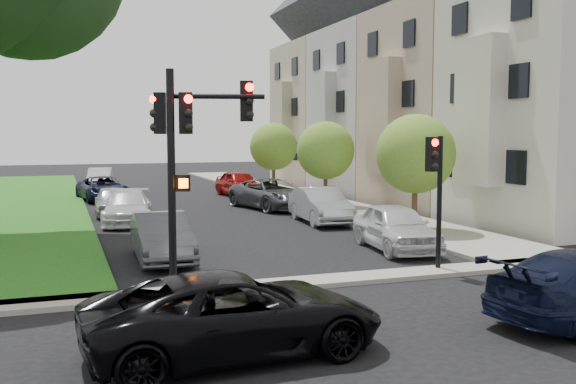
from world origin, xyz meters
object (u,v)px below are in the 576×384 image
object	(u,v)px
car_parked_2	(272,194)
car_parked_7	(113,201)
car_cross_near	(235,314)
car_parked_8	(103,189)
small_tree_a	(415,154)
small_tree_c	(274,147)
car_parked_9	(100,178)
traffic_signal_main	(188,140)
car_parked_5	(161,237)
car_parked_6	(128,208)
car_parked_1	(320,205)
car_parked_0	(396,227)
car_parked_3	(239,183)
traffic_signal_secondary	(436,178)
small_tree_b	(326,150)

from	to	relation	value
car_parked_2	car_parked_7	distance (m)	7.56
car_cross_near	car_parked_8	bearing A→B (deg)	-3.09
small_tree_a	small_tree_c	bearing A→B (deg)	90.00
small_tree_c	car_parked_9	world-z (taller)	small_tree_c
traffic_signal_main	car_cross_near	world-z (taller)	traffic_signal_main
car_parked_8	car_parked_9	xyz separation A→B (m)	(0.34, 8.04, 0.03)
car_parked_5	car_parked_6	distance (m)	8.25
small_tree_c	car_parked_1	size ratio (longest dim) A/B	0.98
car_parked_8	car_parked_0	bearing A→B (deg)	-75.94
car_parked_6	car_parked_8	bearing A→B (deg)	100.96
car_parked_1	car_parked_7	bearing A→B (deg)	149.57
small_tree_a	car_parked_7	xyz separation A→B (m)	(-10.15, 9.03, -2.28)
traffic_signal_main	car_parked_2	xyz separation A→B (m)	(7.01, 15.22, -2.79)
car_cross_near	car_parked_5	world-z (taller)	car_cross_near
car_parked_2	car_parked_3	bearing A→B (deg)	76.37
car_parked_8	traffic_signal_secondary	bearing A→B (deg)	-80.53
traffic_signal_secondary	car_parked_3	xyz separation A→B (m)	(0.70, 21.99, -1.76)
small_tree_c	traffic_signal_secondary	size ratio (longest dim) A/B	1.21
small_tree_a	car_cross_near	distance (m)	14.56
small_tree_c	car_parked_5	distance (m)	21.19
small_tree_b	car_parked_5	xyz separation A→B (m)	(-9.66, -10.62, -2.17)
small_tree_a	car_parked_6	xyz separation A→B (m)	(-9.78, 6.06, -2.27)
car_parked_1	car_parked_5	xyz separation A→B (m)	(-7.40, -5.83, -0.04)
car_parked_0	car_parked_7	size ratio (longest dim) A/B	1.12
car_parked_9	car_parked_1	bearing A→B (deg)	-62.29
car_parked_7	car_parked_8	world-z (taller)	car_parked_8
car_parked_9	car_parked_8	bearing A→B (deg)	-85.13
car_parked_0	car_parked_2	distance (m)	12.01
small_tree_b	car_parked_9	size ratio (longest dim) A/B	1.01
traffic_signal_main	car_parked_6	bearing A→B (deg)	90.87
car_parked_8	car_parked_2	bearing A→B (deg)	-50.16
small_tree_a	traffic_signal_secondary	xyz separation A→B (m)	(-3.08, -6.18, -0.41)
car_parked_3	car_parked_5	xyz separation A→B (m)	(-7.27, -17.99, -0.07)
car_cross_near	car_parked_8	world-z (taller)	car_cross_near
small_tree_b	traffic_signal_secondary	size ratio (longest dim) A/B	1.19
traffic_signal_secondary	car_parked_2	size ratio (longest dim) A/B	0.68
car_parked_1	car_parked_7	distance (m)	9.55
car_parked_1	car_parked_8	distance (m)	14.53
car_parked_2	car_parked_6	distance (m)	7.80
car_parked_2	car_parked_1	bearing A→B (deg)	-98.48
small_tree_a	car_parked_9	bearing A→B (deg)	112.33
car_cross_near	car_parked_2	world-z (taller)	car_parked_2
car_parked_5	car_parked_3	bearing A→B (deg)	69.17
small_tree_c	traffic_signal_main	world-z (taller)	traffic_signal_main
small_tree_b	traffic_signal_main	bearing A→B (deg)	-123.35
small_tree_b	car_parked_9	bearing A→B (deg)	122.41
car_cross_near	car_parked_0	world-z (taller)	car_parked_0
small_tree_c	car_parked_5	world-z (taller)	small_tree_c
small_tree_a	car_parked_9	size ratio (longest dim) A/B	1.04
car_parked_0	car_parked_1	world-z (taller)	car_parked_0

